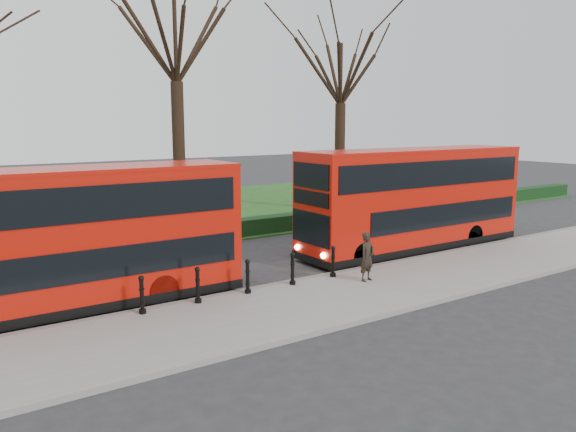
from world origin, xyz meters
TOP-DOWN VIEW (x-y plane):
  - ground at (0.00, 0.00)m, footprint 120.00×120.00m
  - pavement at (0.00, -3.00)m, footprint 60.00×4.00m
  - kerb at (0.00, -1.00)m, footprint 60.00×0.25m
  - grass_verge at (0.00, 15.00)m, footprint 60.00×18.00m
  - hedge at (0.00, 6.80)m, footprint 60.00×0.90m
  - yellow_line_outer at (0.00, -0.70)m, footprint 60.00×0.10m
  - yellow_line_inner at (0.00, -0.50)m, footprint 60.00×0.10m
  - tree_mid at (2.00, 10.00)m, footprint 8.31×8.31m
  - tree_right at (12.00, 10.00)m, footprint 7.33×7.33m
  - bollard_row at (-0.71, -1.35)m, footprint 6.70×0.15m
  - bus_lead at (-5.57, 0.44)m, footprint 10.11×2.32m
  - bus_rear at (8.18, 0.46)m, footprint 10.50×2.41m
  - pedestrian at (3.18, -2.35)m, footprint 0.64×0.48m

SIDE VIEW (x-z plane):
  - ground at x=0.00m, z-range 0.00..0.00m
  - yellow_line_outer at x=0.00m, z-range 0.00..0.01m
  - yellow_line_inner at x=0.00m, z-range 0.00..0.01m
  - grass_verge at x=0.00m, z-range 0.00..0.06m
  - pavement at x=0.00m, z-range 0.00..0.15m
  - kerb at x=0.00m, z-range -0.01..0.15m
  - hedge at x=0.00m, z-range 0.00..0.80m
  - bollard_row at x=-0.71m, z-range 0.15..1.15m
  - pedestrian at x=3.18m, z-range 0.15..1.75m
  - bus_lead at x=-5.57m, z-range 0.02..4.03m
  - bus_rear at x=8.18m, z-range 0.02..4.19m
  - tree_right at x=12.00m, z-range 2.60..14.05m
  - tree_mid at x=2.00m, z-range 2.96..15.94m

